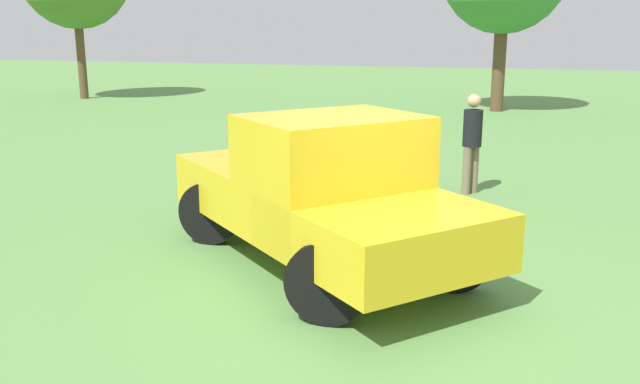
% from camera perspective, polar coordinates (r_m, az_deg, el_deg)
% --- Properties ---
extents(ground_plane, '(80.00, 80.00, 0.00)m').
position_cam_1_polar(ground_plane, '(7.33, 5.64, -8.87)').
color(ground_plane, '#5B8C47').
extents(pickup_truck, '(4.67, 4.47, 1.84)m').
position_cam_1_polar(pickup_truck, '(7.91, 0.44, 0.23)').
color(pickup_truck, black).
rests_on(pickup_truck, ground_plane).
extents(person_bystander, '(0.45, 0.45, 1.70)m').
position_cam_1_polar(person_bystander, '(11.76, 12.66, 4.44)').
color(person_bystander, '#7A6B51').
rests_on(person_bystander, ground_plane).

